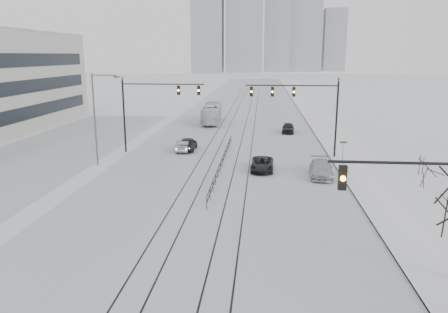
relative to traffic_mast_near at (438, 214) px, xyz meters
The scene contains 18 objects.
road 55.26m from the traffic_mast_near, 101.30° to the left, with size 22.00×260.00×0.02m, color silver.
sidewalk_east 54.26m from the traffic_mast_near, 87.13° to the left, with size 5.00×260.00×0.16m, color white.
curb 54.19m from the traffic_mast_near, 89.72° to the left, with size 0.10×260.00×0.12m, color gray.
parking_strip 42.54m from the traffic_mast_near, 136.71° to the left, with size 14.00×60.00×0.03m, color silver.
tram_rails 35.96m from the traffic_mast_near, 107.60° to the left, with size 5.30×180.00×0.01m.
skyline 268.96m from the traffic_mast_near, 91.23° to the left, with size 96.00×48.00×72.00m.
traffic_mast_near is the anchor object (origin of this frame).
traffic_mast_ne 29.14m from the traffic_mast_near, 95.19° to the left, with size 9.60×0.37×8.00m.
traffic_mast_nw 35.69m from the traffic_mast_near, 122.77° to the left, with size 9.10×0.37×8.00m.
street_light_west 33.24m from the traffic_mast_near, 133.76° to the left, with size 2.73×0.25×9.00m.
median_fence 26.62m from the traffic_mast_near, 114.20° to the left, with size 0.06×24.00×1.00m.
street_sign 26.19m from the traffic_mast_near, 87.77° to the left, with size 0.70×0.06×2.40m.
sedan_sb_inner 35.16m from the traffic_mast_near, 116.25° to the left, with size 1.81×4.49×1.53m, color black.
sedan_sb_outer 34.91m from the traffic_mast_near, 117.22° to the left, with size 1.40×4.00×1.32m, color gray.
sedan_nb_front 24.46m from the traffic_mast_near, 106.66° to the left, with size 2.08×4.50×1.25m, color black.
sedan_nb_right 21.88m from the traffic_mast_near, 94.37° to the left, with size 1.99×4.90×1.42m, color #A8AAB0.
sedan_nb_far 44.35m from the traffic_mast_near, 94.36° to the left, with size 1.63×4.05×1.38m, color black.
box_truck 54.38m from the traffic_mast_near, 106.12° to the left, with size 2.56×10.93×3.05m, color silver.
Camera 1 is at (3.78, -10.98, 10.70)m, focal length 35.00 mm.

